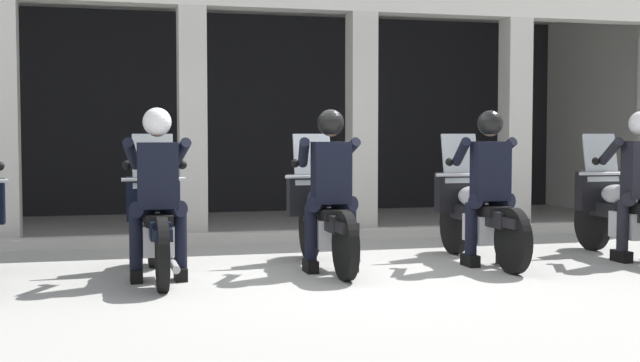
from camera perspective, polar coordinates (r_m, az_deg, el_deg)
name	(u,v)px	position (r m, az deg, el deg)	size (l,w,h in m)	color
ground_plane	(270,235)	(11.26, -3.37, -3.67)	(80.00, 80.00, 0.00)	#999993
station_building	(251,76)	(13.22, -4.69, 7.11)	(12.41, 4.24, 3.55)	black
kerb_strip	(287,236)	(10.67, -2.23, -3.72)	(11.91, 0.24, 0.12)	#B7B5AD
motorcycle_left	(156,223)	(8.13, -10.99, -2.83)	(0.62, 2.04, 1.35)	black
police_officer_left	(158,179)	(7.81, -10.91, 0.15)	(0.63, 0.61, 1.58)	black
motorcycle_center	(323,218)	(8.52, 0.21, -2.50)	(0.62, 2.04, 1.35)	black
police_officer_center	(330,176)	(8.21, 0.70, 0.35)	(0.63, 0.61, 1.58)	black
motorcycle_right	(477,214)	(9.04, 10.54, -2.22)	(0.62, 2.04, 1.35)	black
police_officer_right	(489,174)	(8.76, 11.34, 0.47)	(0.63, 0.61, 1.58)	black
motorcycle_far_right	(623,212)	(9.76, 19.76, -1.96)	(0.62, 2.04, 1.35)	black
police_officer_far_right	(639,173)	(9.49, 20.77, 0.53)	(0.63, 0.61, 1.58)	black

